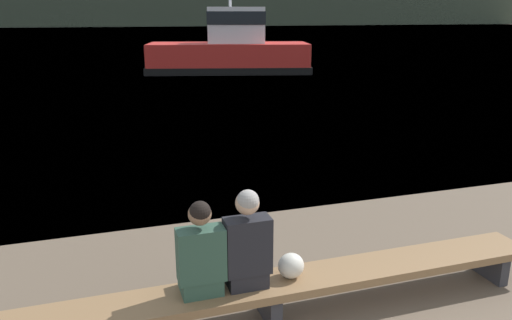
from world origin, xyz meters
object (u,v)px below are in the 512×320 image
Objects in this scene: person_right at (247,244)px; tugboat_red at (230,52)px; shopping_bag at (291,266)px; person_left at (201,254)px; bench_main at (269,289)px.

person_right is 22.55m from tugboat_red.
person_right is 3.79× the size of shopping_bag.
person_right is (0.45, -0.00, 0.04)m from person_left.
shopping_bag is at bearing 1.60° from person_left.
shopping_bag is 22.41m from tugboat_red.
person_right is at bearing -0.22° from person_left.
person_left is at bearing -179.81° from bench_main.
person_right is at bearing -179.01° from bench_main.
tugboat_red reaches higher than shopping_bag.
shopping_bag is (0.92, 0.03, -0.29)m from person_left.
tugboat_red is at bearing 74.21° from person_left.
person_right is 0.11× the size of tugboat_red.
person_right reaches higher than shopping_bag.
tugboat_red is at bearing 75.31° from person_right.
person_left is at bearing -178.40° from shopping_bag.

